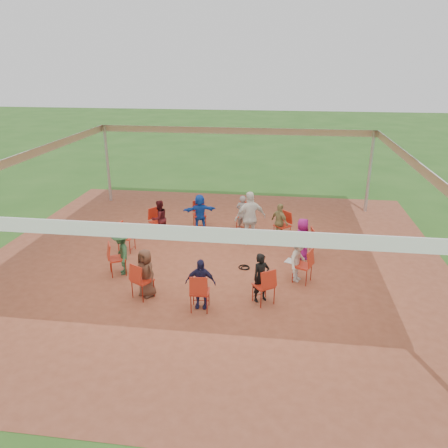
# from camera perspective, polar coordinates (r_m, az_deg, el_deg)

# --- Properties ---
(ground) EXTENTS (80.00, 80.00, 0.00)m
(ground) POSITION_cam_1_polar(r_m,az_deg,el_deg) (12.48, -1.43, -4.71)
(ground) COLOR #28551A
(ground) RESTS_ON ground
(dirt_patch) EXTENTS (13.00, 13.00, 0.00)m
(dirt_patch) POSITION_cam_1_polar(r_m,az_deg,el_deg) (12.48, -1.43, -4.68)
(dirt_patch) COLOR brown
(dirt_patch) RESTS_ON ground
(tent) EXTENTS (10.33, 10.33, 3.00)m
(tent) POSITION_cam_1_polar(r_m,az_deg,el_deg) (11.67, -1.53, 5.89)
(tent) COLOR #B2B2B7
(tent) RESTS_ON ground
(chair_0) EXTENTS (0.56, 0.55, 0.90)m
(chair_0) POSITION_cam_1_polar(r_m,az_deg,el_deg) (11.28, 10.21, -5.40)
(chair_0) COLOR red
(chair_0) RESTS_ON ground
(chair_1) EXTENTS (0.51, 0.50, 0.90)m
(chair_1) POSITION_cam_1_polar(r_m,az_deg,el_deg) (12.64, 10.64, -2.50)
(chair_1) COLOR red
(chair_1) RESTS_ON ground
(chair_2) EXTENTS (0.61, 0.61, 0.90)m
(chair_2) POSITION_cam_1_polar(r_m,az_deg,el_deg) (13.85, 7.61, -0.24)
(chair_2) COLOR red
(chair_2) RESTS_ON ground
(chair_3) EXTENTS (0.51, 0.53, 0.90)m
(chair_3) POSITION_cam_1_polar(r_m,az_deg,el_deg) (14.60, 2.58, 1.04)
(chair_3) COLOR red
(chair_3) RESTS_ON ground
(chair_4) EXTENTS (0.54, 0.55, 0.90)m
(chair_4) POSITION_cam_1_polar(r_m,az_deg,el_deg) (14.73, -3.22, 1.21)
(chair_4) COLOR red
(chair_4) RESTS_ON ground
(chair_5) EXTENTS (0.61, 0.60, 0.90)m
(chair_5) POSITION_cam_1_polar(r_m,az_deg,el_deg) (14.22, -8.69, 0.27)
(chair_5) COLOR red
(chair_5) RESTS_ON ground
(chair_6) EXTENTS (0.48, 0.46, 0.90)m
(chair_6) POSITION_cam_1_polar(r_m,az_deg,el_deg) (13.17, -12.66, -1.69)
(chair_6) COLOR red
(chair_6) RESTS_ON ground
(chair_7) EXTENTS (0.58, 0.57, 0.90)m
(chair_7) POSITION_cam_1_polar(r_m,az_deg,el_deg) (11.82, -13.76, -4.43)
(chair_7) COLOR red
(chair_7) RESTS_ON ground
(chair_8) EXTENTS (0.58, 0.59, 0.90)m
(chair_8) POSITION_cam_1_polar(r_m,az_deg,el_deg) (10.58, -10.60, -7.26)
(chair_8) COLOR red
(chair_8) RESTS_ON ground
(chair_9) EXTENTS (0.44, 0.46, 0.90)m
(chair_9) POSITION_cam_1_polar(r_m,az_deg,el_deg) (9.94, -3.17, -8.85)
(chair_9) COLOR red
(chair_9) RESTS_ON ground
(chair_10) EXTENTS (0.60, 0.60, 0.90)m
(chair_10) POSITION_cam_1_polar(r_m,az_deg,el_deg) (10.22, 5.21, -8.02)
(chair_10) COLOR red
(chair_10) RESTS_ON ground
(person_seated_0) EXTENTS (0.64, 0.86, 1.19)m
(person_seated_0) POSITION_cam_1_polar(r_m,az_deg,el_deg) (11.25, 9.68, -4.59)
(person_seated_0) COLOR beige
(person_seated_0) RESTS_ON ground
(person_seated_1) EXTENTS (0.43, 0.63, 1.19)m
(person_seated_1) POSITION_cam_1_polar(r_m,az_deg,el_deg) (12.55, 10.16, -1.88)
(person_seated_1) COLOR #88146F
(person_seated_1) RESTS_ON ground
(person_seated_2) EXTENTS (0.74, 0.75, 1.19)m
(person_seated_2) POSITION_cam_1_polar(r_m,az_deg,el_deg) (13.72, 7.28, 0.25)
(person_seated_2) COLOR #8E8752
(person_seated_2) RESTS_ON ground
(person_seated_3) EXTENTS (0.49, 0.38, 1.19)m
(person_seated_3) POSITION_cam_1_polar(r_m,az_deg,el_deg) (14.44, 2.43, 1.46)
(person_seated_3) COLOR slate
(person_seated_3) RESTS_ON ground
(person_seated_4) EXTENTS (1.18, 0.75, 1.19)m
(person_seated_4) POSITION_cam_1_polar(r_m,az_deg,el_deg) (14.57, -3.17, 1.62)
(person_seated_4) COLOR #1243B6
(person_seated_4) RESTS_ON ground
(person_seated_5) EXTENTS (0.62, 0.66, 1.19)m
(person_seated_5) POSITION_cam_1_polar(r_m,az_deg,el_deg) (14.08, -8.44, 0.73)
(person_seated_5) COLOR #3C0F13
(person_seated_5) RESTS_ON ground
(person_seated_6) EXTENTS (0.69, 0.86, 1.19)m
(person_seated_6) POSITION_cam_1_polar(r_m,az_deg,el_deg) (11.77, -13.24, -3.69)
(person_seated_6) COLOR #285130
(person_seated_6) RESTS_ON ground
(person_seated_7) EXTENTS (0.67, 0.57, 1.19)m
(person_seated_7) POSITION_cam_1_polar(r_m,az_deg,el_deg) (10.58, -10.17, -6.31)
(person_seated_7) COLOR #523425
(person_seated_7) RESTS_ON ground
(person_seated_8) EXTENTS (0.71, 0.39, 1.19)m
(person_seated_8) POSITION_cam_1_polar(r_m,az_deg,el_deg) (9.97, -3.09, -7.75)
(person_seated_8) COLOR #1F1E46
(person_seated_8) RESTS_ON ground
(person_seated_9) EXTENTS (0.52, 0.48, 1.19)m
(person_seated_9) POSITION_cam_1_polar(r_m,az_deg,el_deg) (10.24, 4.87, -7.00)
(person_seated_9) COLOR black
(person_seated_9) RESTS_ON ground
(standing_person) EXTENTS (1.10, 0.85, 1.67)m
(standing_person) POSITION_cam_1_polar(r_m,az_deg,el_deg) (13.27, 3.45, 0.78)
(standing_person) COLOR silver
(standing_person) RESTS_ON ground
(cable_coil) EXTENTS (0.34, 0.34, 0.03)m
(cable_coil) POSITION_cam_1_polar(r_m,az_deg,el_deg) (12.00, 2.70, -5.69)
(cable_coil) COLOR black
(cable_coil) RESTS_ON ground
(laptop) EXTENTS (0.34, 0.38, 0.21)m
(laptop) POSITION_cam_1_polar(r_m,az_deg,el_deg) (11.31, 8.89, -4.58)
(laptop) COLOR #B7B7BC
(laptop) RESTS_ON ground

